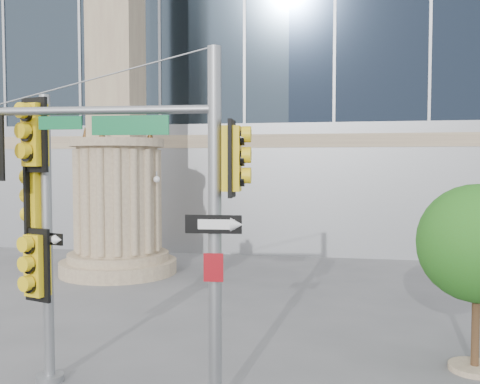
# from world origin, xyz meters

# --- Properties ---
(ground) EXTENTS (120.00, 120.00, 0.00)m
(ground) POSITION_xyz_m (0.00, 0.00, 0.00)
(ground) COLOR #545456
(ground) RESTS_ON ground
(monument) EXTENTS (4.40, 4.40, 16.60)m
(monument) POSITION_xyz_m (-6.00, 9.00, 5.52)
(monument) COLOR gray
(monument) RESTS_ON ground
(main_signal_pole) EXTENTS (4.72, 0.72, 6.06)m
(main_signal_pole) POSITION_xyz_m (-0.87, -1.57, 3.76)
(main_signal_pole) COLOR slate
(main_signal_pole) RESTS_ON ground
(secondary_signal_pole) EXTENTS (0.94, 0.87, 5.45)m
(secondary_signal_pole) POSITION_xyz_m (-3.27, -0.93, 3.20)
(secondary_signal_pole) COLOR slate
(secondary_signal_pole) RESTS_ON ground
(street_tree) EXTENTS (2.42, 2.36, 3.77)m
(street_tree) POSITION_xyz_m (5.00, 1.22, 2.48)
(street_tree) COLOR gray
(street_tree) RESTS_ON ground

